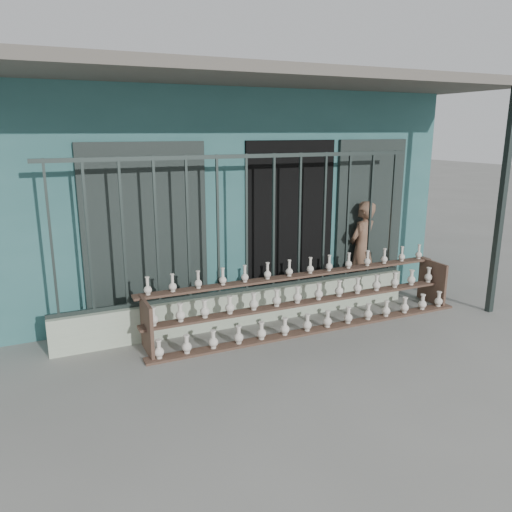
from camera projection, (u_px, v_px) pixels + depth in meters
name	position (u px, v px, depth m)	size (l,w,h in m)	color
ground	(293.00, 362.00, 5.63)	(60.00, 60.00, 0.00)	slate
workshop_building	(182.00, 182.00, 8.96)	(7.40, 6.60, 3.21)	#2D6060
parapet_wall	(247.00, 307.00, 6.72)	(5.00, 0.20, 0.45)	#AEBDA2
security_fence	(246.00, 225.00, 6.44)	(5.00, 0.04, 1.80)	#283330
shelf_rack	(309.00, 299.00, 6.60)	(4.50, 0.68, 0.85)	brown
elderly_woman	(362.00, 249.00, 7.69)	(0.55, 0.36, 1.50)	brown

